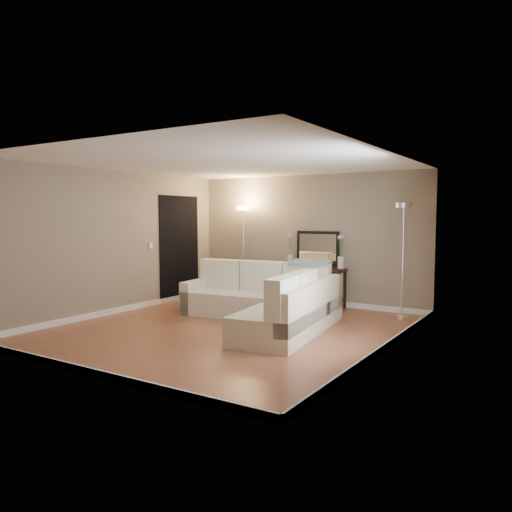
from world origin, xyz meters
The scene contains 23 objects.
floor centered at (0.00, 0.00, -0.01)m, with size 5.00×5.50×0.01m, color brown.
ceiling centered at (0.00, 0.00, 2.60)m, with size 5.00×5.50×0.01m, color white.
wall_back centered at (0.00, 2.76, 1.30)m, with size 5.00×0.02×2.60m, color gray.
wall_front centered at (0.00, -2.76, 1.30)m, with size 5.00×0.02×2.60m, color gray.
wall_left centered at (-2.51, 0.00, 1.30)m, with size 0.02×5.50×2.60m, color gray.
wall_right centered at (2.51, 0.00, 1.30)m, with size 0.02×5.50×2.60m, color gray.
baseboard_back centered at (0.00, 2.73, 0.05)m, with size 5.00×0.03×0.10m, color white.
baseboard_front centered at (0.00, -2.73, 0.05)m, with size 5.00×0.03×0.10m, color white.
baseboard_left centered at (-2.48, 0.00, 0.05)m, with size 0.03×5.50×0.10m, color white.
baseboard_right centered at (2.48, 0.00, 0.05)m, with size 0.03×5.50×0.10m, color white.
doorway centered at (-2.48, 1.70, 1.10)m, with size 0.02×1.20×2.20m, color black.
switch_plate centered at (-2.48, 0.85, 1.20)m, with size 0.02×0.08×0.12m, color white.
sectional_sofa centered at (0.31, 0.71, 0.36)m, with size 3.06×2.72×0.96m.
throw_blanket centered at (0.71, 1.45, 0.97)m, with size 0.69×0.40×0.05m, color slate.
console_table centered at (0.22, 2.47, 0.43)m, with size 1.27×0.43×0.77m.
leaning_mirror centered at (0.29, 2.63, 1.13)m, with size 0.88×0.11×0.69m.
table_decor centered at (0.30, 2.44, 0.81)m, with size 0.53×0.13×0.12m.
flower_vase_left centered at (-0.22, 2.44, 1.06)m, with size 0.15×0.12×0.66m.
flower_vase_right centered at (0.83, 2.52, 1.06)m, with size 0.15×0.12×0.66m.
floor_lamp_lit centered at (-1.37, 2.48, 1.40)m, with size 0.35×0.35×1.99m.
floor_lamp_unlit centered at (2.06, 2.30, 1.41)m, with size 0.31×0.31×2.00m.
charcoal_rug centered at (-1.58, 2.14, 0.01)m, with size 1.29×0.97×0.02m, color black.
black_bag centered at (-1.83, 2.09, 0.06)m, with size 0.37×0.26×0.24m, color black.
Camera 1 is at (4.50, -6.33, 1.78)m, focal length 35.00 mm.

